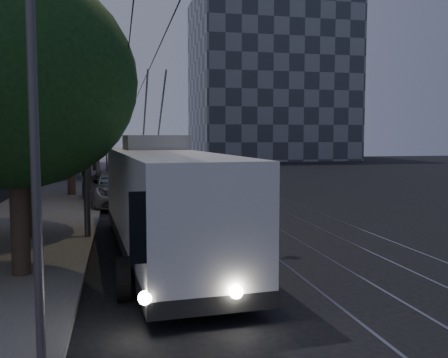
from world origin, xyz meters
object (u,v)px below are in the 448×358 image
car_white_d (118,165)px  streetlamp_near (97,37)px  pickup_silver (116,189)px  car_white_b (129,173)px  car_white_a (140,174)px  car_white_c (137,169)px  trolleybus (163,201)px  streetlamp_far (102,102)px

car_white_d → streetlamp_near: bearing=-107.5°
pickup_silver → car_white_b: bearing=76.3°
car_white_a → car_white_c: size_ratio=1.01×
trolleybus → streetlamp_far: 27.18m
pickup_silver → streetlamp_far: (-1.08, 15.54, 5.31)m
pickup_silver → car_white_d: bearing=80.2°
car_white_a → streetlamp_far: (-2.68, 4.54, 5.47)m
trolleybus → streetlamp_near: bearing=121.2°
streetlamp_near → streetlamp_far: bearing=91.5°
pickup_silver → car_white_d: (0.00, 23.63, -0.22)m
car_white_b → car_white_d: bearing=98.8°
trolleybus → car_white_a: 22.16m
trolleybus → car_white_b: bearing=87.0°
car_white_d → car_white_b: bearing=-102.6°
trolleybus → car_white_c: bearing=85.2°
streetlamp_near → pickup_silver: bearing=86.9°
car_white_c → car_white_b: bearing=-100.8°
trolleybus → streetlamp_far: size_ratio=1.16×
pickup_silver → streetlamp_near: bearing=-103.0°
car_white_a → streetlamp_near: 20.55m
car_white_c → pickup_silver: bearing=-98.3°
car_white_c → car_white_d: car_white_c is taller
car_white_a → pickup_silver: bearing=-96.9°
car_white_d → streetlamp_near: (-0.47, -32.16, 6.10)m
trolleybus → streetlamp_near: streetlamp_near is taller
car_white_d → streetlamp_far: streetlamp_far is taller
car_white_c → trolleybus: bearing=-93.6°
streetlamp_far → car_white_b: bearing=-60.3°
pickup_silver → car_white_c: size_ratio=1.51×
car_white_b → car_white_d: (-0.83, 11.44, -0.07)m
streetlamp_near → streetlamp_far: size_ratio=1.10×
streetlamp_far → trolleybus: bearing=-84.7°
trolleybus → car_white_c: (0.20, 29.07, -0.96)m
car_white_c → car_white_d: size_ratio=1.09×
streetlamp_near → car_white_b: bearing=86.4°
car_white_b → streetlamp_near: (-1.30, -20.72, 6.03)m
car_white_a → streetlamp_near: streetlamp_near is taller
pickup_silver → car_white_a: 11.12m
car_white_d → pickup_silver: bearing=-106.7°
car_white_d → streetlamp_near: size_ratio=0.33×
streetlamp_near → car_white_d: bearing=89.2°
car_white_d → streetlamp_far: (-1.08, -8.09, 5.53)m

